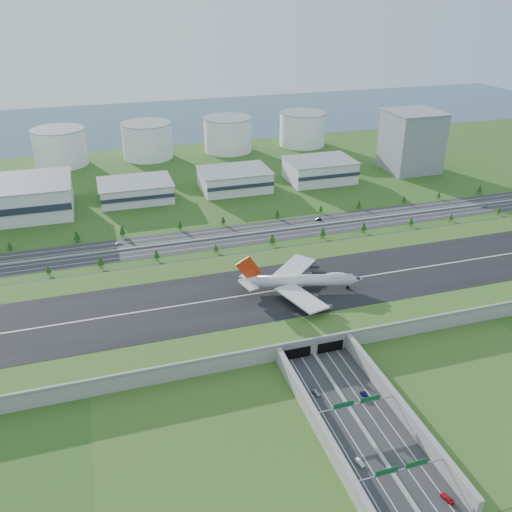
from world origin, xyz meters
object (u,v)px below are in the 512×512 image
object	(u,v)px
car_2	(364,395)
car_6	(484,206)
fuel_tank_a	(60,147)
car_5	(318,219)
car_0	(316,393)
car_7	(118,243)
office_tower	(411,141)
boeing_747	(301,280)
car_1	(360,462)
car_3	(447,498)

from	to	relation	value
car_2	car_6	size ratio (longest dim) A/B	1.06
fuel_tank_a	car_5	xyz separation A→B (m)	(187.52, -206.39, -16.57)
car_0	car_7	distance (m)	195.65
office_tower	boeing_747	world-z (taller)	office_tower
fuel_tank_a	car_6	world-z (taller)	fuel_tank_a
car_7	car_1	bearing A→B (deg)	2.76
car_3	car_7	bearing A→B (deg)	-81.44
car_0	car_2	size ratio (longest dim) A/B	0.83
office_tower	boeing_747	xyz separation A→B (m)	(-189.03, -198.11, -13.31)
car_2	car_0	bearing A→B (deg)	-12.21
car_0	office_tower	bearing A→B (deg)	41.05
office_tower	car_2	size ratio (longest dim) A/B	9.34
car_6	car_1	bearing A→B (deg)	128.48
car_2	car_7	world-z (taller)	car_2
car_0	car_7	size ratio (longest dim) A/B	1.00
fuel_tank_a	car_5	size ratio (longest dim) A/B	10.12
car_2	boeing_747	bearing A→B (deg)	-81.37
car_1	office_tower	bearing A→B (deg)	42.63
car_0	car_5	bearing A→B (deg)	55.50
car_6	car_7	distance (m)	287.66
car_1	car_7	world-z (taller)	car_1
car_6	car_7	world-z (taller)	car_6
fuel_tank_a	car_0	distance (m)	402.74
boeing_747	car_0	distance (m)	77.96
fuel_tank_a	car_1	size ratio (longest dim) A/B	11.04
car_1	car_5	xyz separation A→B (m)	(76.95, 221.09, 0.07)
office_tower	car_1	world-z (taller)	office_tower
car_6	boeing_747	bearing A→B (deg)	109.99
car_1	car_3	size ratio (longest dim) A/B	0.84
boeing_747	car_1	size ratio (longest dim) A/B	15.29
car_1	car_6	world-z (taller)	car_6
car_2	car_6	distance (m)	262.45
boeing_747	car_1	bearing A→B (deg)	-85.35
boeing_747	car_2	distance (m)	82.80
car_1	car_7	bearing A→B (deg)	94.38
fuel_tank_a	car_0	bearing A→B (deg)	-74.12
fuel_tank_a	car_2	bearing A→B (deg)	-71.85
office_tower	boeing_747	size ratio (longest dim) A/B	0.79
boeing_747	car_1	distance (m)	116.94
car_1	car_5	size ratio (longest dim) A/B	0.92
fuel_tank_a	car_2	distance (m)	415.82
car_2	car_1	bearing A→B (deg)	69.75
car_5	car_7	size ratio (longest dim) A/B	1.01
car_3	car_5	world-z (taller)	car_5
car_3	car_2	bearing A→B (deg)	-99.15
car_5	car_6	size ratio (longest dim) A/B	0.89
office_tower	car_5	distance (m)	163.12
fuel_tank_a	car_3	bearing A→B (deg)	-73.62
car_5	car_7	bearing A→B (deg)	-71.91
office_tower	car_6	bearing A→B (deg)	-86.84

